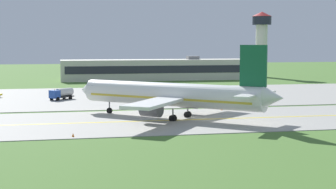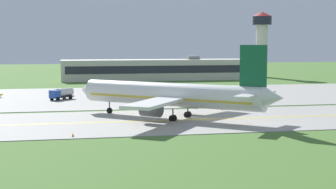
% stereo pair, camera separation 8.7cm
% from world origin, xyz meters
% --- Properties ---
extents(ground_plane, '(500.00, 500.00, 0.00)m').
position_xyz_m(ground_plane, '(0.00, 0.00, 0.00)').
color(ground_plane, '#47702D').
extents(taxiway_strip, '(240.00, 28.00, 0.10)m').
position_xyz_m(taxiway_strip, '(0.00, 0.00, 0.05)').
color(taxiway_strip, '#9E9B93').
rests_on(taxiway_strip, ground).
extents(apron_pad, '(140.00, 52.00, 0.10)m').
position_xyz_m(apron_pad, '(10.00, 42.00, 0.05)').
color(apron_pad, '#9E9B93').
rests_on(apron_pad, ground).
extents(taxiway_centreline, '(220.00, 0.60, 0.01)m').
position_xyz_m(taxiway_centreline, '(0.00, 0.00, 0.11)').
color(taxiway_centreline, yellow).
rests_on(taxiway_centreline, taxiway_strip).
extents(airplane_lead, '(32.23, 30.15, 12.70)m').
position_xyz_m(airplane_lead, '(-4.46, 2.15, 4.13)').
color(airplane_lead, white).
rests_on(airplane_lead, ground).
extents(service_truck_baggage, '(5.78, 5.60, 2.65)m').
position_xyz_m(service_truck_baggage, '(-23.04, 36.85, 1.53)').
color(service_truck_baggage, '#264CA5').
rests_on(service_truck_baggage, ground).
extents(terminal_building, '(66.43, 11.82, 8.38)m').
position_xyz_m(terminal_building, '(10.17, 97.90, 3.60)').
color(terminal_building, beige).
rests_on(terminal_building, ground).
extents(control_tower, '(7.60, 7.60, 24.88)m').
position_xyz_m(control_tower, '(52.46, 105.59, 15.09)').
color(control_tower, silver).
rests_on(control_tower, ground).
extents(traffic_cone_near_edge, '(0.44, 0.44, 0.60)m').
position_xyz_m(traffic_cone_near_edge, '(-21.72, -12.52, 0.30)').
color(traffic_cone_near_edge, orange).
rests_on(traffic_cone_near_edge, ground).
extents(traffic_cone_mid_edge, '(0.44, 0.44, 0.60)m').
position_xyz_m(traffic_cone_mid_edge, '(7.13, 11.15, 0.30)').
color(traffic_cone_mid_edge, orange).
rests_on(traffic_cone_mid_edge, ground).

